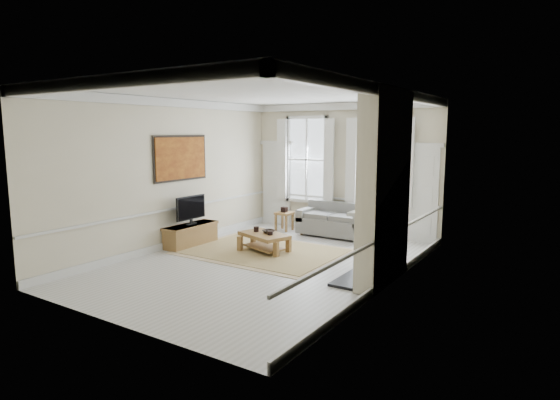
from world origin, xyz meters
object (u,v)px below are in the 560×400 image
Objects in this scene: sofa at (335,222)px; coffee_table at (264,237)px; tv_stand at (191,235)px; side_table at (284,216)px.

coffee_table is at bearing -104.05° from sofa.
sofa is at bearing 49.20° from tv_stand.
tv_stand is (-1.81, -0.43, -0.09)m from coffee_table.
sofa reaches higher than side_table.
sofa is 1.41× the size of coffee_table.
side_table reaches higher than tv_stand.
side_table is at bearing -173.62° from sofa.
sofa is 3.58× the size of side_table.
side_table is 2.35m from coffee_table.
tv_stand reaches higher than coffee_table.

